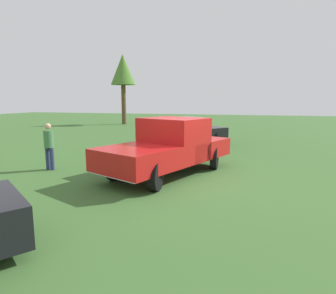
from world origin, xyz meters
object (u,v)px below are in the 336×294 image
(sedan_far, at_px, (185,132))
(person_bystander, at_px, (49,144))
(pickup_truck, at_px, (170,145))
(tree_far_center, at_px, (123,71))

(sedan_far, xyz_separation_m, person_bystander, (-6.65, 3.37, 0.20))
(pickup_truck, xyz_separation_m, tree_far_center, (17.82, 9.68, 4.27))
(person_bystander, bearing_deg, pickup_truck, -73.89)
(pickup_truck, bearing_deg, person_bystander, -58.44)
(pickup_truck, bearing_deg, tree_far_center, -128.67)
(person_bystander, distance_m, tree_far_center, 19.74)
(sedan_far, xyz_separation_m, tree_far_center, (11.81, 8.88, 4.52))
(person_bystander, bearing_deg, tree_far_center, 23.99)
(sedan_far, relative_size, tree_far_center, 0.67)
(sedan_far, distance_m, tree_far_center, 15.45)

